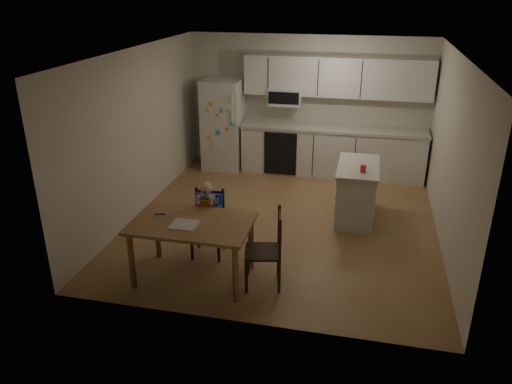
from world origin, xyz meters
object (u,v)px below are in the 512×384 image
object	(u,v)px
refrigerator	(223,124)
chair_side	(271,244)
dining_table	(192,230)
kitchen_island	(356,192)
red_cup	(363,169)
chair_booster	(208,210)

from	to	relation	value
refrigerator	chair_side	bearing A→B (deg)	-66.16
dining_table	chair_side	bearing A→B (deg)	4.20
kitchen_island	chair_side	xyz separation A→B (m)	(-0.90, -2.09, 0.11)
red_cup	dining_table	world-z (taller)	red_cup
dining_table	chair_booster	distance (m)	0.61
refrigerator	kitchen_island	size ratio (longest dim) A/B	1.47
red_cup	dining_table	bearing A→B (deg)	-135.38
refrigerator	dining_table	xyz separation A→B (m)	(0.76, -3.92, -0.19)
dining_table	chair_side	size ratio (longest dim) A/B	1.49
kitchen_island	chair_side	distance (m)	2.28
kitchen_island	red_cup	size ratio (longest dim) A/B	11.08
kitchen_island	chair_booster	size ratio (longest dim) A/B	1.11
dining_table	kitchen_island	bearing A→B (deg)	49.47
red_cup	chair_booster	world-z (taller)	chair_booster
kitchen_island	dining_table	xyz separation A→B (m)	(-1.85, -2.16, 0.23)
kitchen_island	chair_side	bearing A→B (deg)	-113.37
refrigerator	red_cup	bearing A→B (deg)	-37.24
dining_table	chair_side	world-z (taller)	chair_side
dining_table	chair_side	xyz separation A→B (m)	(0.94, 0.07, -0.12)
chair_booster	chair_side	world-z (taller)	chair_booster
refrigerator	chair_side	world-z (taller)	refrigerator
refrigerator	red_cup	size ratio (longest dim) A/B	16.33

